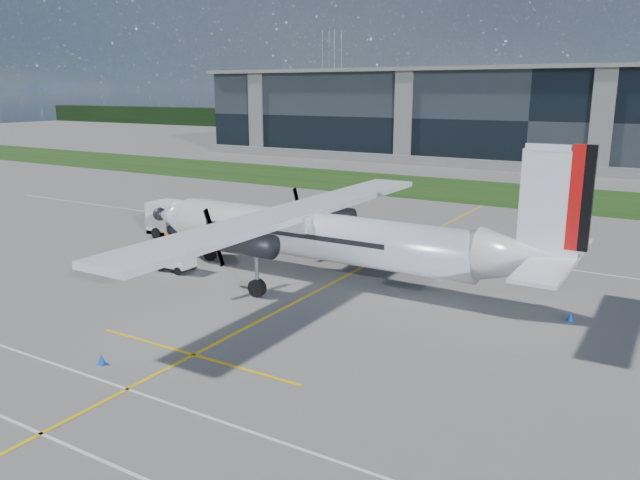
{
  "coord_description": "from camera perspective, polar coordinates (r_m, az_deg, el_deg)",
  "views": [
    {
      "loc": [
        21.98,
        -26.03,
        12.02
      ],
      "look_at": [
        2.74,
        5.84,
        3.03
      ],
      "focal_mm": 35.0,
      "sensor_mm": 36.0,
      "label": 1
    }
  ],
  "objects": [
    {
      "name": "ground",
      "position": [
        70.62,
        12.54,
        3.45
      ],
      "size": [
        400.0,
        400.0,
        0.0
      ],
      "primitive_type": "plane",
      "color": "slate",
      "rests_on": "ground"
    },
    {
      "name": "grass_strip",
      "position": [
        78.15,
        14.45,
        4.31
      ],
      "size": [
        400.0,
        18.0,
        0.04
      ],
      "primitive_type": "cube",
      "color": "#183F11",
      "rests_on": "ground"
    },
    {
      "name": "terminal_building",
      "position": [
        108.38,
        19.73,
        10.41
      ],
      "size": [
        120.0,
        20.0,
        15.0
      ],
      "primitive_type": "cube",
      "color": "black",
      "rests_on": "ground"
    },
    {
      "name": "tree_line",
      "position": [
        167.72,
        23.88,
        9.35
      ],
      "size": [
        400.0,
        6.0,
        6.0
      ],
      "primitive_type": "cube",
      "color": "black",
      "rests_on": "ground"
    },
    {
      "name": "pylon_west",
      "position": [
        203.46,
        1.07,
        14.41
      ],
      "size": [
        9.0,
        4.6,
        30.0
      ],
      "primitive_type": null,
      "color": "gray",
      "rests_on": "ground"
    },
    {
      "name": "yellow_taxiway_centerline",
      "position": [
        42.46,
        3.21,
        -2.89
      ],
      "size": [
        0.2,
        70.0,
        0.01
      ],
      "primitive_type": "cube",
      "color": "yellow",
      "rests_on": "ground"
    },
    {
      "name": "turboprop_aircraft",
      "position": [
        39.06,
        0.97,
        2.77
      ],
      "size": [
        30.24,
        31.36,
        9.41
      ],
      "primitive_type": null,
      "color": "white",
      "rests_on": "ground"
    },
    {
      "name": "fuel_tanker_truck",
      "position": [
        52.32,
        -12.13,
        1.76
      ],
      "size": [
        8.43,
        2.74,
        3.16
      ],
      "primitive_type": null,
      "color": "white",
      "rests_on": "ground"
    },
    {
      "name": "baggage_tug",
      "position": [
        43.51,
        -13.02,
        -1.74
      ],
      "size": [
        2.64,
        1.59,
        1.59
      ],
      "primitive_type": null,
      "color": "white",
      "rests_on": "ground"
    },
    {
      "name": "ground_crew_person",
      "position": [
        46.97,
        -13.76,
        -0.29
      ],
      "size": [
        0.87,
        1.03,
        2.16
      ],
      "primitive_type": "imported",
      "rotation": [
        0.0,
        0.0,
        1.25
      ],
      "color": "#F25907",
      "rests_on": "ground"
    },
    {
      "name": "safety_cone_stbdwing",
      "position": [
        54.7,
        6.2,
        1.07
      ],
      "size": [
        0.36,
        0.36,
        0.5
      ],
      "primitive_type": "cone",
      "color": "blue",
      "rests_on": "ground"
    },
    {
      "name": "safety_cone_nose_stbd",
      "position": [
        49.45,
        -11.23,
        -0.46
      ],
      "size": [
        0.36,
        0.36,
        0.5
      ],
      "primitive_type": "cone",
      "color": "blue",
      "rests_on": "ground"
    },
    {
      "name": "safety_cone_tail",
      "position": [
        36.05,
        21.89,
        -6.51
      ],
      "size": [
        0.36,
        0.36,
        0.5
      ],
      "primitive_type": "cone",
      "color": "blue",
      "rests_on": "ground"
    },
    {
      "name": "safety_cone_fwd",
      "position": [
        50.33,
        -15.22,
        -0.44
      ],
      "size": [
        0.36,
        0.36,
        0.5
      ],
      "primitive_type": "cone",
      "color": "blue",
      "rests_on": "ground"
    },
    {
      "name": "safety_cone_portwing",
      "position": [
        30.15,
        -19.33,
        -10.22
      ],
      "size": [
        0.36,
        0.36,
        0.5
      ],
      "primitive_type": "cone",
      "color": "blue",
      "rests_on": "ground"
    }
  ]
}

